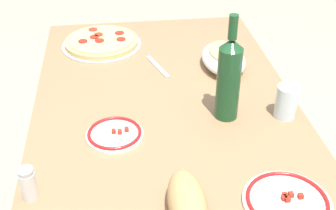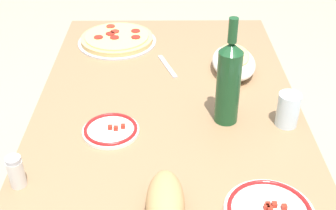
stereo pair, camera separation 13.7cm
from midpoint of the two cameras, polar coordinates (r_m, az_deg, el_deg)
dining_table at (r=1.46m, az=-2.70°, el=-4.93°), size 1.43×0.83×0.74m
pepperoni_pizza at (r=1.82m, az=-10.52°, el=7.72°), size 0.31×0.31×0.03m
baked_pasta_dish at (r=1.62m, az=4.59°, el=5.93°), size 0.24×0.15×0.08m
wine_bottle at (r=1.31m, az=4.70°, el=3.36°), size 0.07×0.07×0.33m
water_glass at (r=1.38m, az=11.94°, el=0.31°), size 0.07×0.07×0.10m
side_plate_near at (r=1.31m, az=-9.73°, el=-3.72°), size 0.16×0.16×0.02m
side_plate_far at (r=1.11m, az=11.30°, el=-11.94°), size 0.21×0.21×0.02m
bread_loaf at (r=1.04m, az=-1.38°, el=-12.43°), size 0.21×0.09×0.08m
spice_shaker at (r=1.16m, az=-20.54°, el=-9.40°), size 0.04×0.04×0.09m
fork_left at (r=1.64m, az=-3.76°, el=4.79°), size 0.17×0.07×0.00m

